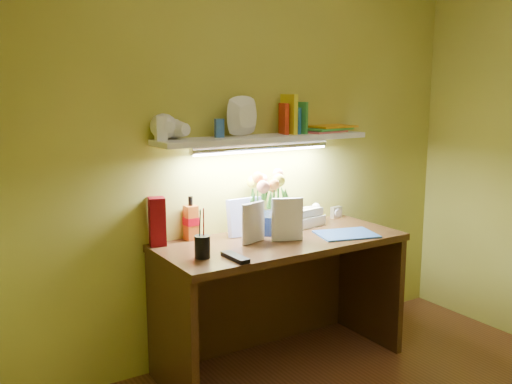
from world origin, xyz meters
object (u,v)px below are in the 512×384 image
Objects in this scene: flower_bouquet at (268,200)px; desk_clock at (336,212)px; whisky_bottle at (191,218)px; desk at (281,302)px; telephone at (305,215)px.

flower_bouquet reaches higher than desk_clock.
flower_bouquet reaches higher than whisky_bottle.
whisky_bottle is at bearing 176.88° from desk_clock.
desk is at bearing -30.75° from whisky_bottle.
whisky_bottle is (-0.46, 0.09, -0.07)m from flower_bouquet.
telephone is at bearing -5.61° from whisky_bottle.
desk_clock is at bearing 7.47° from flower_bouquet.
flower_bouquet is 0.61m from desk_clock.
telephone is 0.74m from whisky_bottle.
flower_bouquet is at bearing 82.15° from desk.
telephone is at bearing -171.28° from desk_clock.
desk is 6.67× the size of telephone.
telephone is 0.85× the size of whisky_bottle.
desk_clock is (0.30, 0.06, -0.03)m from telephone.
flower_bouquet is (0.02, 0.17, 0.57)m from desk.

